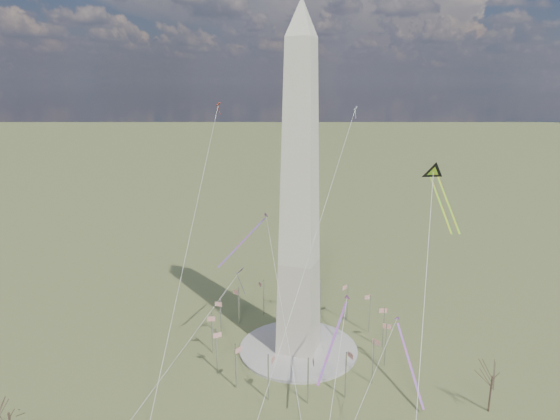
% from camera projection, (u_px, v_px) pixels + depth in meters
% --- Properties ---
extents(ground, '(2000.00, 2000.00, 0.00)m').
position_uv_depth(ground, '(298.00, 350.00, 152.36)').
color(ground, '#4C582C').
rests_on(ground, ground).
extents(plaza, '(36.00, 36.00, 0.80)m').
position_uv_depth(plaza, '(298.00, 349.00, 152.26)').
color(plaza, '#9D998F').
rests_on(plaza, ground).
extents(washington_monument, '(15.56, 15.56, 100.00)m').
position_uv_depth(washington_monument, '(300.00, 197.00, 140.34)').
color(washington_monument, beige).
rests_on(washington_monument, plaza).
extents(flagpole_ring, '(54.40, 54.40, 13.00)m').
position_uv_depth(flagpole_ring, '(299.00, 328.00, 150.54)').
color(flagpole_ring, silver).
rests_on(flagpole_ring, ground).
extents(tree_near, '(8.48, 8.48, 14.84)m').
position_uv_depth(tree_near, '(493.00, 374.00, 121.45)').
color(tree_near, '#4F3930').
rests_on(tree_near, ground).
extents(tree_far, '(7.37, 7.37, 12.89)m').
position_uv_depth(tree_far, '(8.00, 411.00, 110.00)').
color(tree_far, '#4F3930').
rests_on(tree_far, ground).
extents(kite_delta_black, '(11.43, 18.12, 14.98)m').
position_uv_depth(kite_delta_black, '(435.00, 176.00, 129.75)').
color(kite_delta_black, black).
rests_on(kite_delta_black, ground).
extents(kite_diamond_purple, '(2.29, 3.38, 10.02)m').
position_uv_depth(kite_diamond_purple, '(240.00, 274.00, 164.50)').
color(kite_diamond_purple, '#3F176A').
rests_on(kite_diamond_purple, ground).
extents(kite_streamer_left, '(3.41, 20.80, 14.29)m').
position_uv_depth(kite_streamer_left, '(337.00, 327.00, 122.48)').
color(kite_streamer_left, '#FB2749').
rests_on(kite_streamer_left, ground).
extents(kite_streamer_mid, '(9.55, 16.96, 12.72)m').
position_uv_depth(kite_streamer_mid, '(249.00, 234.00, 144.92)').
color(kite_streamer_mid, '#FB2749').
rests_on(kite_streamer_mid, ground).
extents(kite_streamer_right, '(10.76, 20.10, 14.95)m').
position_uv_depth(kite_streamer_right, '(406.00, 348.00, 133.60)').
color(kite_streamer_right, '#FB2749').
rests_on(kite_streamer_right, ground).
extents(kite_small_red, '(1.35, 2.07, 4.52)m').
position_uv_depth(kite_small_red, '(218.00, 105.00, 179.48)').
color(kite_small_red, red).
rests_on(kite_small_red, ground).
extents(kite_small_white, '(1.46, 1.57, 4.37)m').
position_uv_depth(kite_small_white, '(356.00, 109.00, 173.31)').
color(kite_small_white, white).
rests_on(kite_small_white, ground).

